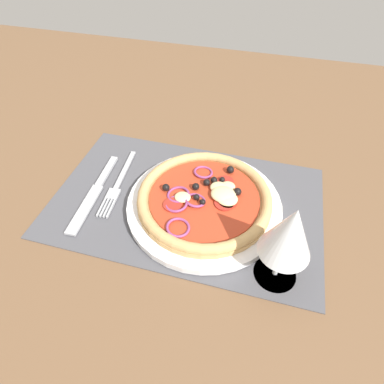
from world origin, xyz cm
name	(u,v)px	position (x,y,z in cm)	size (l,w,h in cm)	color
ground_plane	(187,206)	(0.00, 0.00, -1.20)	(190.00, 140.00, 2.40)	brown
placemat	(186,201)	(0.00, 0.00, 0.20)	(48.33, 30.43, 0.40)	#4C4C51
plate	(204,205)	(-3.52, 0.87, 1.08)	(27.20, 27.20, 1.36)	white
pizza	(205,198)	(-3.56, 0.85, 2.86)	(23.37, 23.37, 2.70)	tan
fork	(117,185)	(13.67, 0.03, 0.62)	(3.06, 18.06, 0.44)	#B2B5BA
knife	(94,193)	(16.97, 3.00, 0.65)	(2.81, 20.06, 0.62)	#B2B5BA
wine_glass	(289,234)	(-16.90, 10.79, 10.22)	(7.20, 7.20, 14.90)	silver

